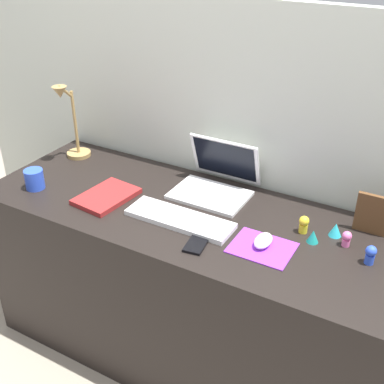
{
  "coord_description": "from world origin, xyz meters",
  "views": [
    {
      "loc": [
        0.79,
        -1.39,
        1.74
      ],
      "look_at": [
        -0.0,
        0.0,
        0.83
      ],
      "focal_mm": 46.23,
      "sensor_mm": 36.0,
      "label": 1
    }
  ],
  "objects": [
    {
      "name": "toy_figurine_yellow",
      "position": [
        0.41,
        0.08,
        0.78
      ],
      "size": [
        0.04,
        0.04,
        0.07
      ],
      "color": "yellow",
      "rests_on": "desk"
    },
    {
      "name": "desk_lamp",
      "position": [
        -0.71,
        0.15,
        0.91
      ],
      "size": [
        0.11,
        0.16,
        0.36
      ],
      "color": "#A5844C",
      "rests_on": "desk"
    },
    {
      "name": "picture_frame",
      "position": [
        0.62,
        0.2,
        0.81
      ],
      "size": [
        0.12,
        0.02,
        0.15
      ],
      "primitive_type": "cube",
      "color": "brown",
      "rests_on": "desk"
    },
    {
      "name": "mousepad",
      "position": [
        0.32,
        -0.08,
        0.74
      ],
      "size": [
        0.21,
        0.17,
        0.0
      ],
      "primitive_type": "cube",
      "color": "purple",
      "rests_on": "desk"
    },
    {
      "name": "toy_figurine_pink",
      "position": [
        0.56,
        0.07,
        0.77
      ],
      "size": [
        0.03,
        0.03,
        0.06
      ],
      "color": "pink",
      "rests_on": "desk"
    },
    {
      "name": "keyboard",
      "position": [
        -0.01,
        -0.08,
        0.75
      ],
      "size": [
        0.41,
        0.13,
        0.02
      ],
      "primitive_type": "cube",
      "color": "white",
      "rests_on": "desk"
    },
    {
      "name": "mouse",
      "position": [
        0.32,
        -0.07,
        0.76
      ],
      "size": [
        0.06,
        0.1,
        0.03
      ],
      "primitive_type": "ellipsoid",
      "color": "white",
      "rests_on": "mousepad"
    },
    {
      "name": "laptop",
      "position": [
        -0.0,
        0.2,
        0.79
      ],
      "size": [
        0.3,
        0.28,
        0.21
      ],
      "color": "white",
      "rests_on": "desk"
    },
    {
      "name": "toy_figurine_cyan",
      "position": [
        0.51,
        0.11,
        0.76
      ],
      "size": [
        0.04,
        0.04,
        0.05
      ],
      "primitive_type": "cone",
      "color": "#28B7CC",
      "rests_on": "desk"
    },
    {
      "name": "toy_figurine_blue",
      "position": [
        0.65,
        0.01,
        0.78
      ],
      "size": [
        0.04,
        0.04,
        0.07
      ],
      "color": "blue",
      "rests_on": "desk"
    },
    {
      "name": "back_wall",
      "position": [
        0.0,
        0.35,
        0.74
      ],
      "size": [
        2.91,
        0.05,
        1.47
      ],
      "primitive_type": "cube",
      "color": "beige",
      "rests_on": "ground_plane"
    },
    {
      "name": "cell_phone",
      "position": [
        0.12,
        -0.17,
        0.74
      ],
      "size": [
        0.08,
        0.14,
        0.01
      ],
      "primitive_type": "cube",
      "rotation": [
        0.0,
        0.0,
        0.14
      ],
      "color": "black",
      "rests_on": "desk"
    },
    {
      "name": "ground_plane",
      "position": [
        0.0,
        0.0,
        0.0
      ],
      "size": [
        6.0,
        6.0,
        0.0
      ],
      "primitive_type": "plane",
      "color": "gray"
    },
    {
      "name": "toy_figurine_teal",
      "position": [
        0.46,
        0.04,
        0.76
      ],
      "size": [
        0.04,
        0.04,
        0.05
      ],
      "primitive_type": "cone",
      "color": "teal",
      "rests_on": "desk"
    },
    {
      "name": "notebook_pad",
      "position": [
        -0.35,
        -0.08,
        0.75
      ],
      "size": [
        0.19,
        0.26,
        0.02
      ],
      "primitive_type": "cube",
      "rotation": [
        0.0,
        0.0,
        -0.1
      ],
      "color": "maroon",
      "rests_on": "desk"
    },
    {
      "name": "desk",
      "position": [
        0.0,
        0.0,
        0.37
      ],
      "size": [
        1.71,
        0.62,
        0.74
      ],
      "primitive_type": "cube",
      "color": "black",
      "rests_on": "ground_plane"
    },
    {
      "name": "coffee_mug",
      "position": [
        -0.66,
        -0.15,
        0.78
      ],
      "size": [
        0.08,
        0.08,
        0.08
      ],
      "primitive_type": "cylinder",
      "color": "blue",
      "rests_on": "desk"
    }
  ]
}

